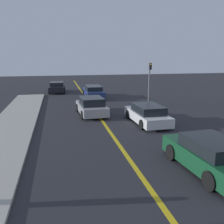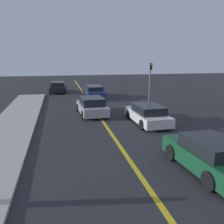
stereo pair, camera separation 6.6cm
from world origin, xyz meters
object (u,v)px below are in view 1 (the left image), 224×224
Objects in this scene: car_near_right_lane at (210,155)px; car_oncoming_far at (57,87)px; car_ahead_center at (147,114)px; car_far_distant at (91,106)px; traffic_light at (149,80)px; car_parked_left_lot at (93,92)px.

car_oncoming_far is at bearing 100.62° from car_near_right_lane.
car_near_right_lane is at bearing -92.50° from car_ahead_center.
car_near_right_lane is 7.10m from car_ahead_center.
traffic_light is (5.36, 2.23, 1.67)m from car_far_distant.
car_oncoming_far is at bearing 98.16° from car_far_distant.
car_parked_left_lot is (-2.00, 10.80, 0.02)m from car_ahead_center.
car_far_distant is 7.72m from car_parked_left_lot.
car_far_distant is at bearing 103.57° from car_near_right_lane.
car_near_right_lane is at bearing -84.13° from car_parked_left_lot.
traffic_light is (2.13, 5.41, 1.70)m from car_ahead_center.
car_near_right_lane is 23.26m from car_oncoming_far.
car_near_right_lane reaches higher than car_parked_left_lot.
car_ahead_center is 1.20× the size of traffic_light.
car_parked_left_lot is 1.28× the size of traffic_light.
car_parked_left_lot is at bearing 77.62° from car_far_distant.
car_oncoming_far is (-2.48, 12.30, -0.02)m from car_far_distant.
car_oncoming_far reaches higher than car_ahead_center.
car_ahead_center is at bearing -111.54° from traffic_light.
car_parked_left_lot is at bearing 98.87° from car_ahead_center.
car_oncoming_far is (-3.71, 4.68, -0.00)m from car_parked_left_lot.
traffic_light is at bearing -49.68° from car_oncoming_far.
car_near_right_lane is 1.03× the size of car_far_distant.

